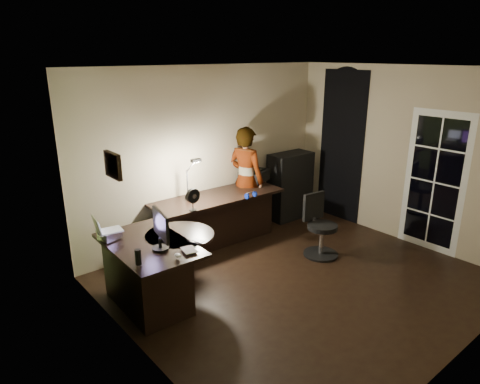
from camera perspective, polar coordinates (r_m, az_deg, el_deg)
floor at (r=5.81m, az=7.97°, el=-11.67°), size 4.50×4.00×0.01m
ceiling at (r=5.06m, az=9.35°, el=16.08°), size 4.50×4.00×0.01m
wall_back at (r=6.72m, az=-4.27°, el=5.04°), size 4.50×0.01×2.70m
wall_front at (r=4.31m, az=28.95°, el=-4.86°), size 4.50×0.01×2.70m
wall_left at (r=3.97m, az=-13.75°, el=-4.88°), size 0.01×4.00×2.70m
wall_right at (r=7.08m, az=20.91°, el=4.56°), size 0.01×4.00×2.70m
green_wall_overlay at (r=3.97m, az=-13.56°, el=-4.83°), size 0.00×4.00×2.70m
arched_doorway at (r=7.68m, az=13.37°, el=5.87°), size 0.01×0.90×2.60m
french_door at (r=6.89m, az=24.49°, el=1.18°), size 0.02×0.92×2.10m
framed_picture at (r=4.22m, az=-16.59°, el=3.43°), size 0.04×0.30×0.25m
desk_left at (r=5.22m, az=-11.80°, el=-10.62°), size 0.88×1.38×0.78m
desk_right at (r=6.65m, az=-2.98°, el=-3.72°), size 2.13×0.83×0.79m
cabinet at (r=7.69m, az=6.66°, el=0.82°), size 0.81×0.42×1.19m
laptop_stand at (r=5.22m, az=-16.95°, el=-5.48°), size 0.26×0.23×0.09m
laptop at (r=5.17m, az=-17.10°, el=-3.98°), size 0.34×0.32×0.21m
monitor at (r=4.79m, az=-10.65°, el=-5.73°), size 0.19×0.48×0.31m
mouse at (r=4.63m, az=-8.30°, el=-8.34°), size 0.07×0.10×0.04m
phone at (r=4.97m, az=-5.58°, el=-6.51°), size 0.10×0.15×0.01m
pen at (r=4.94m, az=-6.44°, el=-6.69°), size 0.06×0.15×0.01m
speaker at (r=4.52m, az=-13.43°, el=-8.42°), size 0.08×0.08×0.17m
notepad at (r=4.77m, az=-6.80°, el=-7.66°), size 0.18×0.22×0.01m
desk_fan at (r=5.84m, az=-6.34°, el=-1.00°), size 0.21×0.13×0.32m
headphones at (r=6.36m, az=1.47°, el=-0.34°), size 0.20×0.10×0.09m
printer at (r=7.16m, az=1.92°, el=2.26°), size 0.57×0.51×0.21m
desk_lamp at (r=6.23m, az=-7.08°, el=2.06°), size 0.21×0.34×0.70m
office_chair at (r=6.34m, az=10.94°, el=-4.52°), size 0.57×0.57×0.92m
person at (r=6.99m, az=0.80°, el=1.62°), size 0.58×0.72×1.76m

